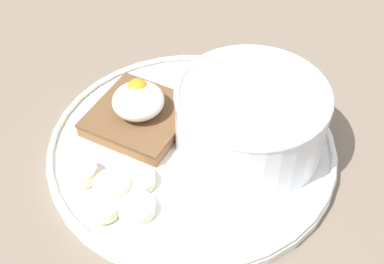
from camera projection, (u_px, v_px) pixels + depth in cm
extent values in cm
cube|color=#776658|center=(192.00, 159.00, 55.65)|extent=(120.00, 120.00, 2.00)
cylinder|color=white|center=(192.00, 149.00, 54.58)|extent=(29.18, 29.18, 1.00)
torus|color=white|center=(192.00, 144.00, 54.00)|extent=(28.98, 28.98, 0.60)
cylinder|color=white|center=(250.00, 120.00, 51.94)|extent=(14.66, 14.66, 6.84)
torus|color=white|center=(253.00, 94.00, 49.49)|extent=(14.86, 14.86, 0.60)
cylinder|color=#BB6073|center=(250.00, 124.00, 52.33)|extent=(13.26, 13.26, 5.36)
ellipsoid|color=#BB6073|center=(252.00, 105.00, 50.55)|extent=(12.60, 12.60, 1.20)
ellipsoid|color=beige|center=(257.00, 101.00, 50.59)|extent=(1.51, 1.27, 0.55)
ellipsoid|color=#C6B093|center=(263.00, 132.00, 47.76)|extent=(0.91, 1.29, 0.51)
ellipsoid|color=#A38E52|center=(242.00, 73.00, 53.34)|extent=(1.95, 2.21, 0.80)
cube|color=brown|center=(139.00, 113.00, 55.51)|extent=(12.65, 12.65, 0.30)
cube|color=#8C5F3B|center=(140.00, 117.00, 56.00)|extent=(12.40, 12.40, 1.56)
ellipsoid|color=white|center=(138.00, 101.00, 54.32)|extent=(5.39, 5.27, 3.13)
sphere|color=orange|center=(138.00, 90.00, 54.32)|extent=(2.35, 2.35, 2.35)
cylinder|color=#F7EABF|center=(138.00, 180.00, 50.35)|extent=(4.39, 4.35, 1.30)
cylinder|color=#C0B695|center=(137.00, 176.00, 49.98)|extent=(0.79, 0.78, 0.17)
cylinder|color=#F8F0C5|center=(83.00, 173.00, 50.76)|extent=(4.44, 4.41, 1.74)
cylinder|color=beige|center=(82.00, 169.00, 50.34)|extent=(0.79, 0.78, 0.23)
cylinder|color=#F1E6BA|center=(111.00, 185.00, 49.84)|extent=(4.77, 4.76, 1.30)
cylinder|color=#BCB391|center=(110.00, 181.00, 49.38)|extent=(0.86, 0.86, 0.12)
cylinder|color=beige|center=(136.00, 208.00, 48.20)|extent=(4.98, 4.98, 1.00)
cylinder|color=#B5B295|center=(136.00, 204.00, 47.86)|extent=(0.90, 0.90, 0.13)
cylinder|color=#F8F0BE|center=(103.00, 209.00, 47.95)|extent=(4.30, 4.31, 1.46)
cylinder|color=#C1BB94|center=(103.00, 206.00, 47.63)|extent=(0.77, 0.77, 0.22)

